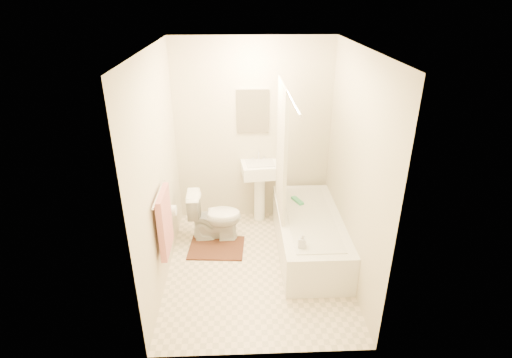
{
  "coord_description": "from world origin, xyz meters",
  "views": [
    {
      "loc": [
        -0.16,
        -3.68,
        2.87
      ],
      "look_at": [
        0.0,
        0.25,
        1.0
      ],
      "focal_mm": 28.0,
      "sensor_mm": 36.0,
      "label": 1
    }
  ],
  "objects_px": {
    "soap_bottle": "(302,241)",
    "toilet": "(215,216)",
    "bathtub": "(309,234)",
    "bath_mat": "(217,248)",
    "sink": "(260,189)"
  },
  "relations": [
    {
      "from": "toilet",
      "to": "soap_bottle",
      "type": "height_order",
      "value": "toilet"
    },
    {
      "from": "bathtub",
      "to": "bath_mat",
      "type": "relative_size",
      "value": 2.53
    },
    {
      "from": "bathtub",
      "to": "bath_mat",
      "type": "bearing_deg",
      "value": 175.68
    },
    {
      "from": "soap_bottle",
      "to": "toilet",
      "type": "bearing_deg",
      "value": 136.29
    },
    {
      "from": "sink",
      "to": "soap_bottle",
      "type": "xyz_separation_m",
      "value": [
        0.37,
        -1.36,
        0.09
      ]
    },
    {
      "from": "toilet",
      "to": "bath_mat",
      "type": "distance_m",
      "value": 0.39
    },
    {
      "from": "toilet",
      "to": "bathtub",
      "type": "relative_size",
      "value": 0.4
    },
    {
      "from": "bath_mat",
      "to": "soap_bottle",
      "type": "relative_size",
      "value": 3.91
    },
    {
      "from": "toilet",
      "to": "bath_mat",
      "type": "height_order",
      "value": "toilet"
    },
    {
      "from": "toilet",
      "to": "bathtub",
      "type": "xyz_separation_m",
      "value": [
        1.13,
        -0.31,
        -0.09
      ]
    },
    {
      "from": "soap_bottle",
      "to": "sink",
      "type": "bearing_deg",
      "value": 105.08
    },
    {
      "from": "toilet",
      "to": "soap_bottle",
      "type": "bearing_deg",
      "value": -135.67
    },
    {
      "from": "bathtub",
      "to": "bath_mat",
      "type": "distance_m",
      "value": 1.14
    },
    {
      "from": "sink",
      "to": "bath_mat",
      "type": "xyz_separation_m",
      "value": [
        -0.56,
        -0.68,
        -0.45
      ]
    },
    {
      "from": "bath_mat",
      "to": "soap_bottle",
      "type": "xyz_separation_m",
      "value": [
        0.93,
        -0.68,
        0.54
      ]
    }
  ]
}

